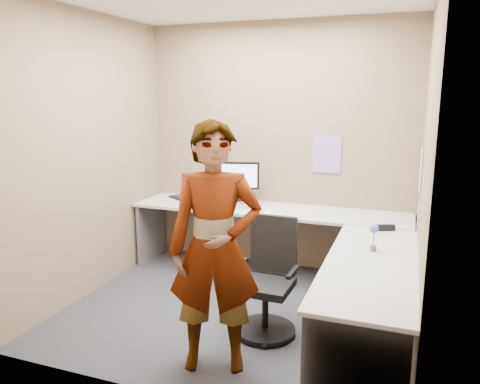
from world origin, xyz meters
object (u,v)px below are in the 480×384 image
at_px(desk, 295,241).
at_px(monitor, 239,178).
at_px(office_chair, 268,287).
at_px(person, 215,249).

xyz_separation_m(desk, monitor, (-0.79, 0.63, 0.45)).
height_order(monitor, office_chair, monitor).
distance_m(monitor, person, 1.94).
xyz_separation_m(office_chair, person, (-0.20, -0.60, 0.50)).
bearing_deg(person, monitor, 86.01).
height_order(desk, office_chair, office_chair).
height_order(monitor, person, person).
relative_size(monitor, person, 0.25).
distance_m(monitor, office_chair, 1.60).
bearing_deg(office_chair, person, -106.91).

